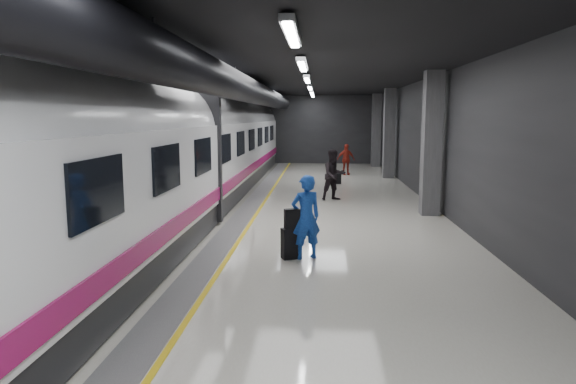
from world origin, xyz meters
name	(u,v)px	position (x,y,z in m)	size (l,w,h in m)	color
ground	(282,226)	(0.00, 0.00, 0.00)	(40.00, 40.00, 0.00)	beige
platform_hall	(275,101)	(-0.29, 0.96, 3.54)	(10.02, 40.02, 4.51)	black
train	(168,153)	(-3.25, 0.00, 2.07)	(3.05, 38.00, 4.05)	black
traveler_main	(306,217)	(0.77, -3.37, 0.93)	(0.68, 0.44, 1.85)	blue
suitcase_main	(291,243)	(0.45, -3.39, 0.34)	(0.41, 0.26, 0.67)	black
shoulder_bag	(292,219)	(0.47, -3.42, 0.89)	(0.33, 0.18, 0.44)	black
traveler_far_a	(334,175)	(1.59, 4.66, 0.95)	(0.92, 0.72, 1.90)	black
traveler_far_b	(346,159)	(2.46, 13.19, 0.83)	(0.97, 0.40, 1.65)	maroon
suitcase_far	(338,179)	(1.91, 9.44, 0.24)	(0.33, 0.21, 0.48)	black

